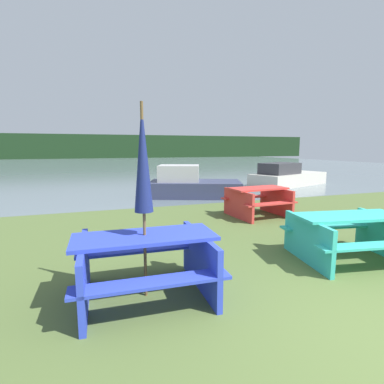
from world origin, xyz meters
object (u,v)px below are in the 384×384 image
(umbrella_navy, at_px, (143,160))
(picnic_table_red, at_px, (258,199))
(boat, at_px, (191,185))
(boat_second, at_px, (287,177))
(picnic_table_blue, at_px, (145,260))
(picnic_table_teal, at_px, (348,233))

(umbrella_navy, bearing_deg, picnic_table_red, 42.59)
(boat, bearing_deg, boat_second, 37.51)
(picnic_table_blue, height_order, boat, boat)
(picnic_table_red, relative_size, boat_second, 0.36)
(picnic_table_blue, relative_size, umbrella_navy, 0.75)
(umbrella_navy, relative_size, boat_second, 0.53)
(picnic_table_red, relative_size, boat, 0.42)
(picnic_table_red, distance_m, umbrella_navy, 5.14)
(picnic_table_teal, distance_m, picnic_table_red, 3.26)
(picnic_table_red, bearing_deg, boat, 99.39)
(boat_second, bearing_deg, umbrella_navy, -153.90)
(picnic_table_blue, xyz_separation_m, boat, (3.06, 7.09, -0.03))
(picnic_table_red, bearing_deg, boat_second, 47.50)
(picnic_table_blue, xyz_separation_m, picnic_table_red, (3.67, 3.37, -0.01))
(boat_second, bearing_deg, picnic_table_blue, -153.90)
(picnic_table_teal, distance_m, umbrella_navy, 3.61)
(boat, distance_m, boat_second, 5.73)
(umbrella_navy, xyz_separation_m, boat, (3.06, 7.09, -1.26))
(picnic_table_blue, height_order, picnic_table_teal, picnic_table_blue)
(picnic_table_blue, relative_size, boat, 0.47)
(picnic_table_red, height_order, umbrella_navy, umbrella_navy)
(picnic_table_blue, distance_m, boat_second, 12.20)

